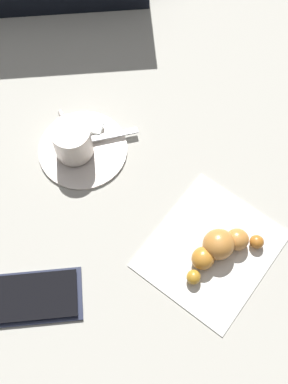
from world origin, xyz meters
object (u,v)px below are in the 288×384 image
(espresso_cup, at_px, (72,140))
(cell_phone, at_px, (25,298))
(teaspoon, at_px, (87,140))
(napkin, at_px, (211,249))
(saucer, at_px, (83,149))
(croissant, at_px, (220,247))
(sugar_packet, at_px, (84,125))

(espresso_cup, xyz_separation_m, cell_phone, (-0.05, 0.22, -0.03))
(teaspoon, bearing_deg, napkin, 163.85)
(saucer, height_order, croissant, croissant)
(sugar_packet, relative_size, cell_phone, 0.35)
(sugar_packet, relative_size, napkin, 0.33)
(espresso_cup, bearing_deg, cell_phone, 103.73)
(sugar_packet, bearing_deg, napkin, 148.94)
(sugar_packet, height_order, croissant, croissant)
(espresso_cup, bearing_deg, teaspoon, -113.66)
(sugar_packet, bearing_deg, croissant, 149.94)
(saucer, distance_m, espresso_cup, 0.03)
(croissant, bearing_deg, espresso_cup, -10.18)
(espresso_cup, bearing_deg, saucer, -137.12)
(napkin, bearing_deg, cell_phone, 42.19)
(napkin, height_order, cell_phone, cell_phone)
(saucer, bearing_deg, napkin, 166.75)
(sugar_packet, height_order, napkin, sugar_packet)
(teaspoon, xyz_separation_m, cell_phone, (-0.05, 0.25, -0.01))
(teaspoon, distance_m, croissant, 0.26)
(napkin, bearing_deg, espresso_cup, -10.95)
(espresso_cup, relative_size, napkin, 0.41)
(espresso_cup, height_order, napkin, espresso_cup)
(teaspoon, bearing_deg, espresso_cup, 66.34)
(saucer, bearing_deg, espresso_cup, 42.88)
(cell_phone, bearing_deg, sugar_packet, -76.89)
(saucer, xyz_separation_m, teaspoon, (-0.00, -0.01, 0.01))
(cell_phone, bearing_deg, saucer, -78.86)
(teaspoon, distance_m, cell_phone, 0.25)
(teaspoon, relative_size, cell_phone, 0.60)
(saucer, distance_m, croissant, 0.26)
(espresso_cup, relative_size, sugar_packet, 1.24)
(sugar_packet, bearing_deg, teaspoon, 116.35)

